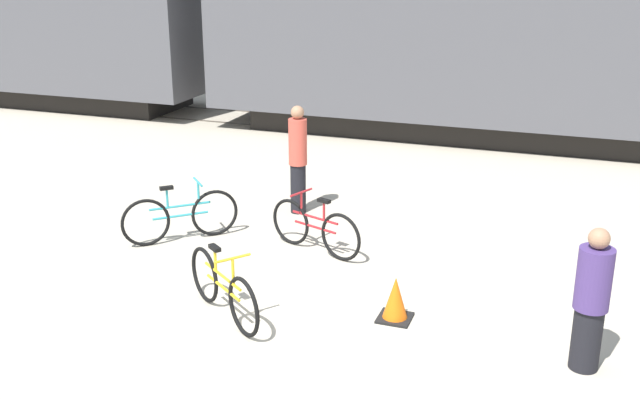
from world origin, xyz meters
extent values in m
plane|color=#B2A893|center=(0.00, 0.00, 0.00)|extent=(80.00, 80.00, 0.00)
cube|color=black|center=(-13.28, 9.72, 0.28)|extent=(10.39, 2.33, 0.55)
cube|color=#4C4C51|center=(-13.28, 9.72, 2.41)|extent=(12.37, 3.11, 3.72)
cube|color=black|center=(0.00, 9.72, 0.28)|extent=(10.39, 2.33, 0.55)
cube|color=#4C4C51|center=(0.00, 9.72, 2.41)|extent=(12.37, 3.11, 3.72)
cube|color=#4C4238|center=(0.00, 9.00, 0.01)|extent=(50.93, 0.07, 0.01)
cube|color=#4C4238|center=(0.00, 10.44, 0.01)|extent=(50.93, 0.07, 0.01)
torus|color=black|center=(-0.91, -0.83, 0.36)|extent=(0.60, 0.47, 0.72)
torus|color=black|center=(-1.76, -0.20, 0.36)|extent=(0.60, 0.47, 0.72)
cylinder|color=gold|center=(-1.34, -0.51, 0.54)|extent=(0.76, 0.59, 0.04)
cylinder|color=gold|center=(-1.34, -0.51, 0.39)|extent=(0.70, 0.54, 0.04)
cylinder|color=gold|center=(-1.48, -0.40, 0.69)|extent=(0.04, 0.04, 0.30)
cube|color=black|center=(-1.48, -0.40, 0.84)|extent=(0.21, 0.18, 0.05)
cylinder|color=gold|center=(-1.10, -0.69, 0.71)|extent=(0.04, 0.04, 0.33)
cylinder|color=gold|center=(-1.10, -0.69, 0.88)|extent=(0.30, 0.39, 0.03)
torus|color=black|center=(-2.70, 1.89, 0.37)|extent=(0.57, 0.55, 0.74)
torus|color=black|center=(-3.47, 1.15, 0.37)|extent=(0.57, 0.55, 0.74)
cylinder|color=teal|center=(-3.08, 1.52, 0.56)|extent=(0.70, 0.67, 0.04)
cylinder|color=teal|center=(-3.08, 1.52, 0.40)|extent=(0.64, 0.61, 0.04)
cylinder|color=teal|center=(-3.22, 1.39, 0.71)|extent=(0.04, 0.04, 0.31)
cube|color=black|center=(-3.22, 1.39, 0.87)|extent=(0.20, 0.20, 0.05)
cylinder|color=teal|center=(-2.87, 1.72, 0.73)|extent=(0.04, 0.04, 0.34)
cylinder|color=teal|center=(-2.87, 1.72, 0.90)|extent=(0.34, 0.36, 0.03)
torus|color=black|center=(-1.46, 1.96, 0.35)|extent=(0.68, 0.29, 0.71)
torus|color=black|center=(-0.55, 1.62, 0.35)|extent=(0.68, 0.29, 0.71)
cylinder|color=#A31E23|center=(-1.01, 1.79, 0.54)|extent=(0.81, 0.33, 0.04)
cylinder|color=#A31E23|center=(-1.01, 1.79, 0.39)|extent=(0.74, 0.30, 0.04)
cylinder|color=#A31E23|center=(-0.85, 1.73, 0.68)|extent=(0.04, 0.04, 0.30)
cube|color=black|center=(-0.85, 1.73, 0.83)|extent=(0.22, 0.14, 0.05)
cylinder|color=#A31E23|center=(-1.25, 1.88, 0.70)|extent=(0.04, 0.04, 0.33)
cylinder|color=#A31E23|center=(-1.25, 1.88, 0.87)|extent=(0.19, 0.44, 0.03)
cylinder|color=black|center=(2.80, -0.25, 0.35)|extent=(0.31, 0.31, 0.71)
cylinder|color=#473370|center=(2.80, -0.25, 1.04)|extent=(0.36, 0.36, 0.67)
sphere|color=#A37556|center=(2.80, -0.25, 1.49)|extent=(0.22, 0.22, 0.22)
cylinder|color=black|center=(-1.88, 3.33, 0.42)|extent=(0.26, 0.26, 0.84)
cylinder|color=#CC4C3D|center=(-1.88, 3.33, 1.23)|extent=(0.30, 0.30, 0.77)
sphere|color=#A37556|center=(-1.88, 3.33, 1.72)|extent=(0.22, 0.22, 0.22)
cube|color=black|center=(0.63, 0.14, 0.01)|extent=(0.40, 0.40, 0.03)
cone|color=orange|center=(0.63, 0.14, 0.28)|extent=(0.32, 0.32, 0.55)
camera|label=1|loc=(2.54, -7.79, 4.28)|focal=42.00mm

